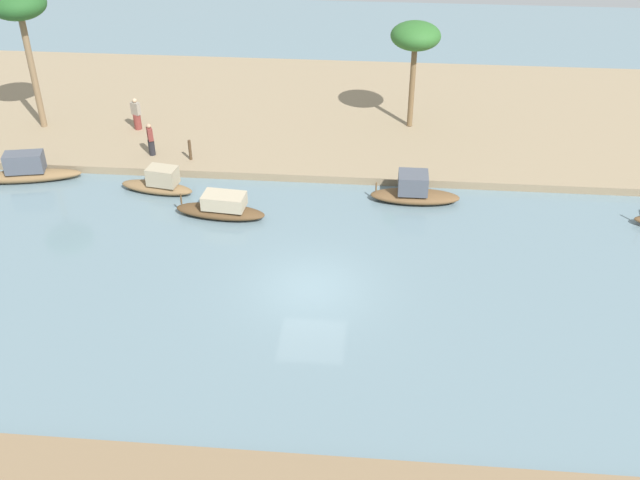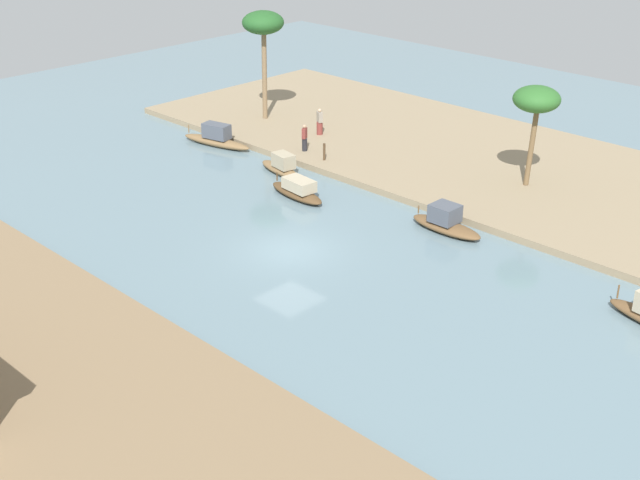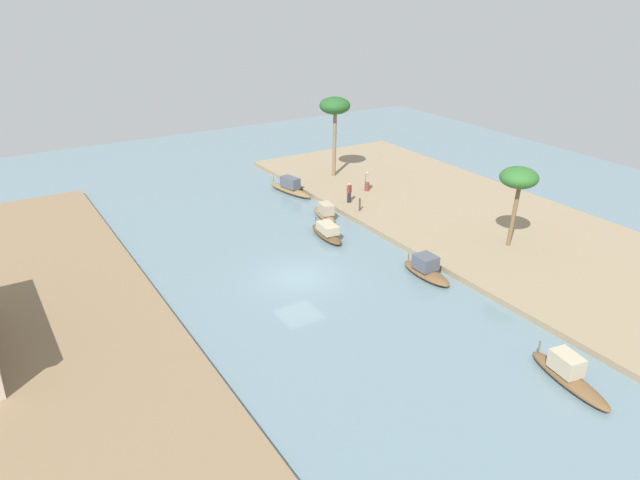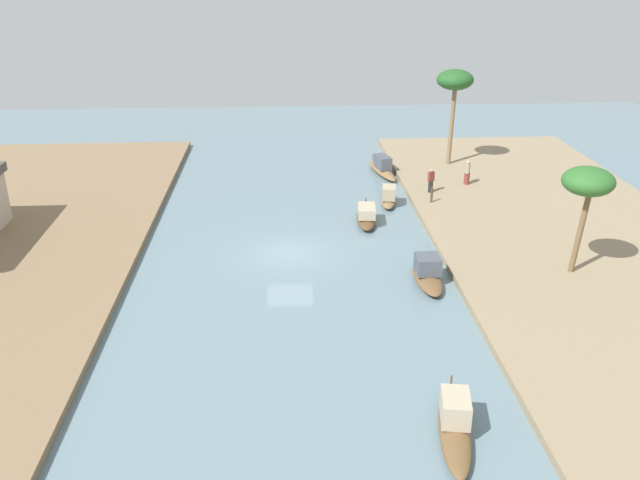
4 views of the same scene
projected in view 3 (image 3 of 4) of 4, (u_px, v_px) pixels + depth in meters
name	position (u px, v px, depth m)	size (l,w,h in m)	color
river_water	(299.00, 278.00, 35.63)	(76.28, 76.28, 0.00)	slate
riverbank_left	(486.00, 224.00, 43.01)	(45.12, 15.32, 0.36)	#937F60
riverbank_right	(12.00, 355.00, 28.12)	(45.12, 15.32, 0.36)	#846B4C
sampan_foreground	(568.00, 374.00, 26.25)	(4.71, 1.76, 1.36)	brown
sampan_downstream_large	(325.00, 213.00, 44.30)	(3.45, 1.47, 1.25)	brown
sampan_with_red_awning	(290.00, 188.00, 49.43)	(4.98, 1.94, 1.40)	brown
sampan_midstream	(426.00, 269.00, 35.64)	(3.86, 1.24, 1.35)	brown
sampan_open_hull	(327.00, 232.00, 40.99)	(3.91, 1.49, 1.08)	brown
person_on_near_bank	(367.00, 182.00, 48.86)	(0.52, 0.50, 1.64)	brown
person_by_mooring	(349.00, 193.00, 46.31)	(0.41, 0.46, 1.59)	#232328
mooring_post	(360.00, 204.00, 44.74)	(0.14, 0.14, 0.99)	#4C3823
palm_tree_left_near	(519.00, 179.00, 37.41)	(2.43, 2.43, 5.30)	brown
palm_tree_left_far	(335.00, 108.00, 50.52)	(2.64, 2.64, 6.91)	#7F6647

